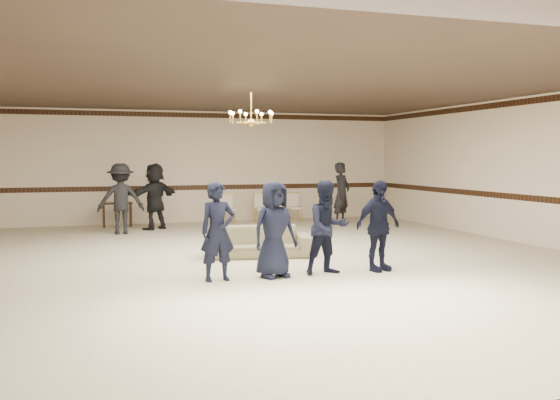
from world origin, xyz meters
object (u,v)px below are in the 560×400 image
at_px(settee, 258,242).
at_px(adult_left, 121,199).
at_px(boy_a, 218,232).
at_px(adult_mid, 155,196).
at_px(boy_b, 274,230).
at_px(console_table, 117,215).
at_px(boy_d, 378,226).
at_px(adult_right, 342,194).
at_px(banquet_chair_mid, 262,208).
at_px(boy_c, 328,228).
at_px(chandelier, 251,106).
at_px(banquet_chair_left, 228,209).
at_px(banquet_chair_right, 295,207).

bearing_deg(settee, adult_left, 127.24).
bearing_deg(boy_a, adult_mid, 83.77).
relative_size(boy_b, console_table, 1.92).
height_order(boy_d, adult_mid, adult_mid).
height_order(adult_right, banquet_chair_mid, adult_right).
height_order(boy_c, adult_left, adult_left).
xyz_separation_m(chandelier, banquet_chair_left, (0.71, 5.19, -2.46)).
relative_size(boy_b, settee, 0.76).
relative_size(chandelier, boy_a, 0.62).
distance_m(adult_left, banquet_chair_mid, 4.26).
xyz_separation_m(boy_d, banquet_chair_mid, (0.26, 7.81, -0.34)).
bearing_deg(boy_c, settee, 100.59).
bearing_deg(adult_mid, boy_d, 77.96).
bearing_deg(boy_d, banquet_chair_left, 81.10).
relative_size(chandelier, banquet_chair_right, 1.13).
bearing_deg(boy_b, console_table, 89.37).
height_order(banquet_chair_left, banquet_chair_right, same).
distance_m(boy_b, adult_right, 7.84).
bearing_deg(boy_a, boy_c, -7.34).
bearing_deg(adult_right, console_table, 130.07).
bearing_deg(adult_right, boy_d, -146.31).
xyz_separation_m(boy_c, banquet_chair_mid, (1.16, 7.81, -0.34)).
xyz_separation_m(banquet_chair_mid, banquet_chair_right, (1.00, 0.00, 0.00)).
height_order(adult_left, console_table, adult_left).
xyz_separation_m(boy_d, banquet_chair_left, (-0.74, 7.81, -0.34)).
bearing_deg(boy_b, boy_c, -14.25).
relative_size(boy_a, banquet_chair_mid, 1.81).
height_order(boy_b, adult_left, adult_left).
bearing_deg(banquet_chair_right, adult_right, -51.96).
bearing_deg(banquet_chair_mid, adult_left, -163.44).
relative_size(adult_mid, console_table, 2.19).
distance_m(chandelier, boy_a, 3.60).
bearing_deg(console_table, adult_left, -93.18).
bearing_deg(boy_c, console_table, 103.42).
bearing_deg(boy_a, adult_right, 46.17).
relative_size(boy_c, banquet_chair_right, 1.81).
bearing_deg(boy_d, console_table, 100.71).
relative_size(banquet_chair_mid, console_table, 1.06).
xyz_separation_m(boy_b, banquet_chair_right, (3.06, 7.81, -0.34)).
xyz_separation_m(adult_mid, banquet_chair_left, (2.10, 0.70, -0.45)).
distance_m(boy_d, banquet_chair_right, 7.92).
distance_m(boy_d, adult_left, 7.42).
bearing_deg(boy_b, banquet_chair_left, 68.04).
bearing_deg(chandelier, console_table, 112.99).
xyz_separation_m(boy_b, console_table, (-1.94, 8.01, -0.42)).
xyz_separation_m(adult_mid, banquet_chair_right, (4.10, 0.70, -0.45)).
bearing_deg(boy_c, adult_right, 58.64).
bearing_deg(adult_right, banquet_chair_right, 94.58).
bearing_deg(adult_mid, boy_b, 64.50).
height_order(adult_mid, banquet_chair_right, adult_mid).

